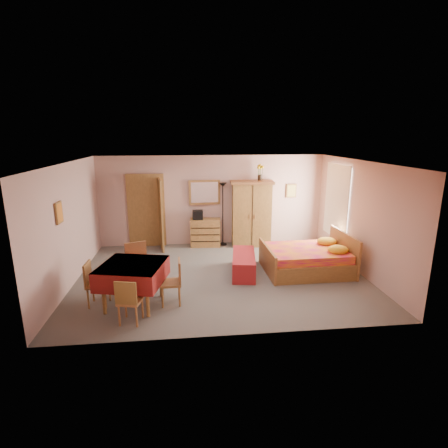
{
  "coord_description": "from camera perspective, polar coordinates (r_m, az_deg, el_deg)",
  "views": [
    {
      "loc": [
        -0.76,
        -7.51,
        3.17
      ],
      "look_at": [
        0.1,
        0.3,
        1.15
      ],
      "focal_mm": 28.0,
      "sensor_mm": 36.0,
      "label": 1
    }
  ],
  "objects": [
    {
      "name": "chair_north",
      "position": [
        7.51,
        -13.73,
        -6.9
      ],
      "size": [
        0.58,
        0.58,
        0.99
      ],
      "primitive_type": "cube",
      "rotation": [
        0.0,
        0.0,
        3.5
      ],
      "color": "#B0703B",
      "rests_on": "floor"
    },
    {
      "name": "wardrobe",
      "position": [
        10.13,
        4.49,
        1.71
      ],
      "size": [
        1.25,
        0.71,
        1.9
      ],
      "primitive_type": "cube",
      "rotation": [
        0.0,
        0.0,
        -0.07
      ],
      "color": "olive",
      "rests_on": "floor"
    },
    {
      "name": "stereo",
      "position": [
        10.01,
        -4.33,
        1.49
      ],
      "size": [
        0.3,
        0.22,
        0.26
      ],
      "primitive_type": "cube",
      "rotation": [
        0.0,
        0.0,
        0.06
      ],
      "color": "black",
      "rests_on": "chest_of_drawers"
    },
    {
      "name": "picture_back",
      "position": [
        10.58,
        10.94,
        5.36
      ],
      "size": [
        0.3,
        0.04,
        0.4
      ],
      "primitive_type": "cube",
      "color": "#D8BF59",
      "rests_on": "wall_back"
    },
    {
      "name": "chair_south",
      "position": [
        6.33,
        -15.07,
        -11.93
      ],
      "size": [
        0.45,
        0.45,
        0.82
      ],
      "primitive_type": "cube",
      "rotation": [
        0.0,
        0.0,
        -0.21
      ],
      "color": "#B06E3B",
      "rests_on": "floor"
    },
    {
      "name": "picture_left",
      "position": [
        7.48,
        -25.36,
        1.67
      ],
      "size": [
        0.04,
        0.32,
        0.42
      ],
      "primitive_type": "cube",
      "color": "orange",
      "rests_on": "wall_left"
    },
    {
      "name": "bench",
      "position": [
        8.25,
        3.24,
        -6.49
      ],
      "size": [
        0.72,
        1.44,
        0.46
      ],
      "primitive_type": "cube",
      "rotation": [
        0.0,
        0.0,
        -0.15
      ],
      "color": "maroon",
      "rests_on": "floor"
    },
    {
      "name": "wall_back",
      "position": [
        10.21,
        -1.92,
        3.86
      ],
      "size": [
        6.5,
        0.1,
        2.6
      ],
      "primitive_type": "cube",
      "color": "tan",
      "rests_on": "floor"
    },
    {
      "name": "bed",
      "position": [
        8.51,
        13.24,
        -4.58
      ],
      "size": [
        1.99,
        1.58,
        0.91
      ],
      "primitive_type": "cube",
      "rotation": [
        0.0,
        0.0,
        0.01
      ],
      "color": "#C01252",
      "rests_on": "floor"
    },
    {
      "name": "chair_west",
      "position": [
        7.11,
        -19.86,
        -9.18
      ],
      "size": [
        0.41,
        0.41,
        0.86
      ],
      "primitive_type": "cube",
      "rotation": [
        0.0,
        0.0,
        -1.61
      ],
      "color": "#A86E39",
      "rests_on": "floor"
    },
    {
      "name": "sunflower_vase",
      "position": [
        10.04,
        5.91,
        8.38
      ],
      "size": [
        0.2,
        0.2,
        0.46
      ],
      "primitive_type": "cube",
      "rotation": [
        0.0,
        0.0,
        0.08
      ],
      "color": "gold",
      "rests_on": "wardrobe"
    },
    {
      "name": "doorway",
      "position": [
        10.27,
        -12.53,
        2.02
      ],
      "size": [
        1.06,
        0.12,
        2.15
      ],
      "primitive_type": "cube",
      "color": "#9E6B35",
      "rests_on": "floor"
    },
    {
      "name": "dining_table",
      "position": [
        6.92,
        -14.56,
        -9.55
      ],
      "size": [
        1.35,
        1.35,
        0.83
      ],
      "primitive_type": "cube",
      "rotation": [
        0.0,
        0.0,
        -0.23
      ],
      "color": "maroon",
      "rests_on": "floor"
    },
    {
      "name": "wall_mirror",
      "position": [
        10.11,
        -3.19,
        5.19
      ],
      "size": [
        0.9,
        0.1,
        0.71
      ],
      "primitive_type": "cube",
      "rotation": [
        0.0,
        0.0,
        0.06
      ],
      "color": "silver",
      "rests_on": "wall_back"
    },
    {
      "name": "floor",
      "position": [
        8.19,
        -0.47,
        -8.36
      ],
      "size": [
        6.5,
        6.5,
        0.0
      ],
      "primitive_type": "plane",
      "color": "slate",
      "rests_on": "ground"
    },
    {
      "name": "wall_front",
      "position": [
        5.4,
        2.22,
        -5.87
      ],
      "size": [
        6.5,
        0.1,
        2.6
      ],
      "primitive_type": "cube",
      "color": "tan",
      "rests_on": "floor"
    },
    {
      "name": "wall_left",
      "position": [
        8.13,
        -23.93,
        -0.15
      ],
      "size": [
        0.1,
        5.0,
        2.6
      ],
      "primitive_type": "cube",
      "color": "tan",
      "rests_on": "floor"
    },
    {
      "name": "floor_lamp",
      "position": [
        10.13,
        -0.2,
        1.59
      ],
      "size": [
        0.25,
        0.25,
        1.84
      ],
      "primitive_type": "cube",
      "rotation": [
        0.0,
        0.0,
        -0.07
      ],
      "color": "black",
      "rests_on": "floor"
    },
    {
      "name": "chair_east",
      "position": [
        6.82,
        -8.73,
        -9.38
      ],
      "size": [
        0.41,
        0.41,
        0.87
      ],
      "primitive_type": "cube",
      "rotation": [
        0.0,
        0.0,
        1.62
      ],
      "color": "olive",
      "rests_on": "floor"
    },
    {
      "name": "chest_of_drawers",
      "position": [
        10.16,
        -3.04,
        -1.41
      ],
      "size": [
        0.88,
        0.49,
        0.8
      ],
      "primitive_type": "cube",
      "rotation": [
        0.0,
        0.0,
        -0.07
      ],
      "color": "#A47037",
      "rests_on": "floor"
    },
    {
      "name": "wall_right",
      "position": [
        8.72,
        21.29,
        1.03
      ],
      "size": [
        0.1,
        5.0,
        2.6
      ],
      "primitive_type": "cube",
      "color": "tan",
      "rests_on": "floor"
    },
    {
      "name": "ceiling",
      "position": [
        7.57,
        -0.51,
        10.1
      ],
      "size": [
        6.5,
        6.5,
        0.0
      ],
      "primitive_type": "plane",
      "rotation": [
        3.14,
        0.0,
        0.0
      ],
      "color": "brown",
      "rests_on": "wall_back"
    },
    {
      "name": "window",
      "position": [
        9.72,
        17.96,
        3.53
      ],
      "size": [
        0.08,
        1.4,
        1.95
      ],
      "primitive_type": "cube",
      "color": "white",
      "rests_on": "wall_right"
    }
  ]
}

